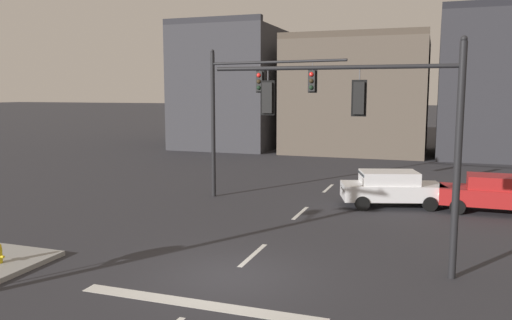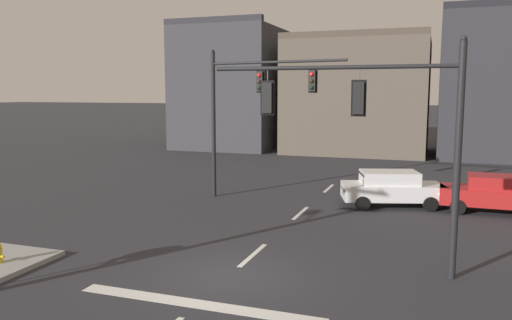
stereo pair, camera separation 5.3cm
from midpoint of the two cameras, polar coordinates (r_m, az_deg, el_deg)
The scene contains 8 objects.
ground_plane at distance 14.70m, azimuth -3.11°, elevation -12.81°, with size 400.00×400.00×0.00m, color #2B2B30.
stop_bar_paint at distance 13.00m, azimuth -6.60°, elevation -15.63°, with size 6.40×0.50×0.01m, color silver.
lane_centreline at distance 16.46m, azimuth -0.42°, elevation -10.52°, with size 0.16×26.40×0.01m.
signal_mast_near_side at distance 14.69m, azimuth 13.65°, elevation 4.30°, with size 7.02×0.43×6.58m.
signal_mast_far_side at distance 23.98m, azimuth -1.07°, elevation 6.69°, with size 6.70×1.14×7.13m.
car_lot_nearside at distance 24.06m, azimuth 25.03°, elevation -3.34°, with size 4.48×1.96×1.61m.
car_lot_middle at distance 23.74m, azimuth 14.74°, elevation -3.01°, with size 4.73×3.01×1.61m.
building_row at distance 45.09m, azimuth 14.76°, elevation 7.14°, with size 43.27×12.50×11.49m.
Camera 1 is at (5.25, -12.74, 5.11)m, focal length 35.93 mm.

